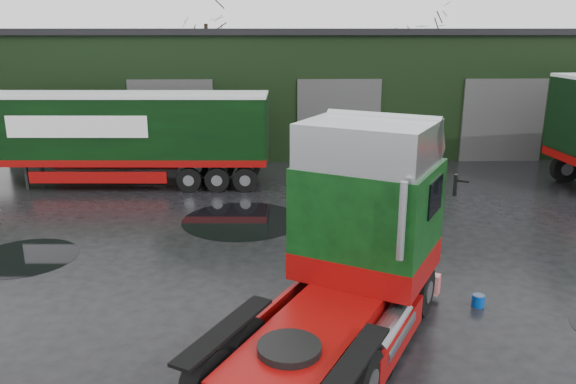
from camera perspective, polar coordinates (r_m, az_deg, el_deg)
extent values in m
plane|color=black|center=(14.36, 3.38, -9.71)|extent=(100.00, 100.00, 0.00)
cube|color=black|center=(33.18, 4.00, 10.53)|extent=(32.00, 12.00, 6.00)
cube|color=black|center=(33.02, 4.11, 15.98)|extent=(32.40, 12.40, 0.30)
cylinder|color=#063591|center=(14.14, 18.76, -10.42)|extent=(0.39, 0.39, 0.28)
cylinder|color=black|center=(11.70, 2.75, -16.20)|extent=(3.17, 3.17, 0.01)
cylinder|color=black|center=(16.24, 6.46, -6.60)|extent=(2.21, 2.21, 0.01)
cylinder|color=black|center=(17.81, -25.23, -6.02)|extent=(3.00, 3.00, 0.01)
cylinder|color=black|center=(19.21, -4.71, -2.88)|extent=(4.10, 4.10, 0.01)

